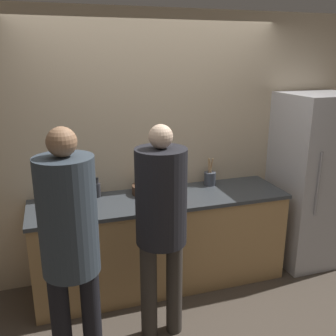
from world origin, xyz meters
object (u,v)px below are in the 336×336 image
Objects in this scene: utensil_crock at (210,178)px; bottle_red at (182,194)px; fruit_bowl at (147,189)px; refrigerator at (312,180)px; cup_black at (70,201)px; person_center at (161,214)px; person_left at (70,239)px; bottle_dark at (98,189)px.

utensil_crock reaches higher than bottle_red.
fruit_bowl is 0.69m from utensil_crock.
fruit_bowl is (-1.77, 0.17, 0.04)m from refrigerator.
fruit_bowl is 0.73m from cup_black.
person_left is at bearing -159.07° from person_center.
person_center is 17.26× the size of cup_black.
refrigerator is at bearing -11.07° from utensil_crock.
person_center reaches higher than fruit_bowl.
refrigerator reaches higher than cup_black.
person_center reaches higher than bottle_dark.
refrigerator is at bearing 6.90° from bottle_red.
bottle_dark is (-1.14, 0.00, 0.00)m from utensil_crock.
cup_black is (0.05, 1.00, -0.13)m from person_left.
bottle_red is 0.99m from cup_black.
person_left is 7.17× the size of bottle_red.
fruit_bowl reaches higher than cup_black.
bottle_dark is 0.30m from cup_black.
fruit_bowl is at bearing 123.55° from bottle_red.
refrigerator is at bearing -5.49° from bottle_dark.
bottle_red is (0.34, 0.49, -0.05)m from person_center.
person_left is (-2.55, -0.94, 0.17)m from refrigerator.
bottle_red is at bearing 36.60° from person_left.
refrigerator is 2.50m from cup_black.
cup_black is at bearing 165.38° from bottle_red.
person_left is 1.86m from utensil_crock.
cup_black is at bearing -173.93° from utensil_crock.
utensil_crock is at bearing 48.55° from person_center.
cup_black is (-2.50, 0.06, 0.04)m from refrigerator.
fruit_bowl is 0.43m from bottle_red.
fruit_bowl is 0.98× the size of utensil_crock.
person_center is at bearing 20.93° from person_left.
person_left reaches higher than bottle_red.
fruit_bowl is 0.46m from bottle_dark.
fruit_bowl is at bearing 174.66° from refrigerator.
person_center reaches higher than utensil_crock.
utensil_crock is at bearing 168.93° from refrigerator.
refrigerator is 1.55m from bottle_red.
person_center is (0.67, 0.26, -0.03)m from person_left.
bottle_dark reaches higher than fruit_bowl.
bottle_red is (0.23, -0.35, 0.05)m from fruit_bowl.
bottle_dark is (-2.23, 0.21, 0.07)m from refrigerator.
fruit_bowl is (0.78, 1.10, -0.14)m from person_left.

